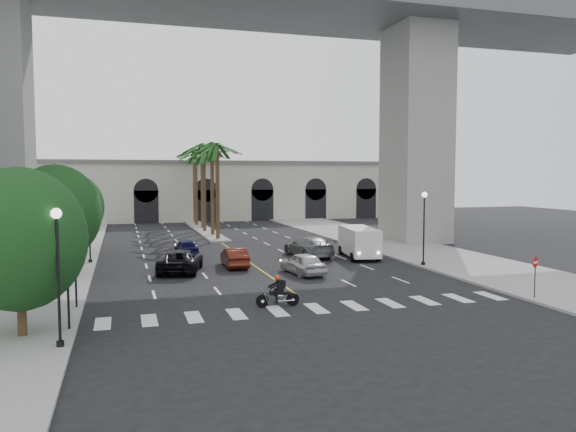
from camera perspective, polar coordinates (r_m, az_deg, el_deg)
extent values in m
plane|color=black|center=(29.38, 1.92, -8.70)|extent=(140.00, 140.00, 0.00)
cube|color=gray|center=(43.08, -24.30, -4.81)|extent=(8.00, 100.00, 0.15)
cube|color=gray|center=(48.98, 13.12, -3.49)|extent=(8.00, 100.00, 0.15)
cube|color=gray|center=(66.11, -8.54, -1.41)|extent=(2.00, 24.00, 0.20)
cube|color=beige|center=(82.70, -10.20, 2.41)|extent=(70.00, 10.00, 8.00)
cube|color=slate|center=(82.68, -10.24, 5.35)|extent=(71.00, 10.50, 0.50)
cube|color=gray|center=(56.49, 12.88, 8.03)|extent=(5.00, 6.00, 20.80)
cube|color=#585D61|center=(53.40, -0.55, 21.04)|extent=(75.00, 13.00, 2.50)
cylinder|color=#47331E|center=(55.93, -7.17, 2.35)|extent=(0.40, 0.40, 9.50)
cylinder|color=#47331E|center=(59.89, -7.70, 2.62)|extent=(0.40, 0.40, 9.80)
cylinder|color=#47331E|center=(63.81, -8.51, 2.48)|extent=(0.40, 0.40, 9.30)
cylinder|color=#47331E|center=(67.81, -8.69, 2.92)|extent=(0.40, 0.40, 10.10)
cylinder|color=#47331E|center=(71.75, -9.32, 2.79)|extent=(0.40, 0.40, 9.60)
cylinder|color=#47331E|center=(75.75, -9.48, 2.97)|extent=(0.40, 0.40, 9.90)
cylinder|color=#382616|center=(25.08, -25.42, -8.64)|extent=(0.36, 0.36, 2.34)
ellipsoid|color=black|center=(24.62, -25.63, -2.13)|extent=(5.20, 5.20, 5.72)
cylinder|color=#382616|center=(37.76, -22.37, -4.23)|extent=(0.36, 0.36, 2.45)
ellipsoid|color=black|center=(37.45, -22.50, 0.31)|extent=(5.44, 5.44, 5.98)
cylinder|color=#382616|center=(49.62, -20.96, -2.33)|extent=(0.36, 0.36, 2.27)
ellipsoid|color=black|center=(49.40, -21.05, 0.87)|extent=(5.04, 5.04, 5.54)
cylinder|color=black|center=(23.19, -22.13, -12.10)|extent=(0.28, 0.28, 0.36)
cylinder|color=black|center=(22.64, -22.30, -6.21)|extent=(0.11, 0.11, 5.00)
sphere|color=white|center=(22.34, -22.48, 0.24)|extent=(0.40, 0.40, 0.40)
cylinder|color=black|center=(43.70, -19.44, -4.41)|extent=(0.28, 0.28, 0.36)
cylinder|color=black|center=(43.41, -19.52, -1.25)|extent=(0.11, 0.11, 5.00)
sphere|color=white|center=(43.25, -19.60, 2.11)|extent=(0.40, 0.40, 0.40)
cylinder|color=black|center=(41.18, 13.58, -4.81)|extent=(0.28, 0.28, 0.36)
cylinder|color=black|center=(40.87, 13.64, -1.45)|extent=(0.11, 0.11, 5.00)
sphere|color=white|center=(40.70, 13.70, 2.12)|extent=(0.40, 0.40, 0.40)
cylinder|color=black|center=(25.24, -21.44, -7.09)|extent=(0.10, 0.10, 3.50)
cube|color=black|center=(24.99, -21.54, -3.72)|extent=(0.25, 0.18, 0.80)
cylinder|color=black|center=(29.16, -20.77, -5.57)|extent=(0.10, 0.10, 3.50)
cube|color=black|center=(28.95, -20.85, -2.64)|extent=(0.25, 0.18, 0.80)
cylinder|color=black|center=(28.07, -2.62, -8.63)|extent=(0.65, 0.13, 0.65)
cylinder|color=black|center=(28.43, 0.48, -8.46)|extent=(0.65, 0.13, 0.65)
cube|color=silver|center=(28.24, -0.95, -8.37)|extent=(0.44, 0.32, 0.28)
cube|color=black|center=(28.14, -1.28, -7.79)|extent=(0.60, 0.26, 0.22)
cube|color=black|center=(28.26, -0.31, -7.82)|extent=(0.49, 0.27, 0.13)
cylinder|color=black|center=(27.99, -2.15, -7.36)|extent=(0.05, 0.60, 0.03)
cube|color=black|center=(28.12, -0.80, -7.03)|extent=(0.29, 0.42, 0.56)
cube|color=black|center=(28.15, -0.46, -6.91)|extent=(0.16, 0.33, 0.41)
sphere|color=red|center=(28.01, -1.11, -6.31)|extent=(0.28, 0.28, 0.28)
imported|color=#B2B2B7|center=(37.09, 1.51, -4.82)|extent=(2.33, 4.49, 1.46)
imported|color=#531A10|center=(40.07, -5.45, -4.22)|extent=(1.55, 4.23, 1.38)
imported|color=black|center=(38.63, -10.85, -4.47)|extent=(3.82, 5.99, 1.54)
imported|color=slate|center=(44.90, 2.10, -3.12)|extent=(3.04, 5.91, 1.64)
imported|color=#0F0E44|center=(46.14, -10.26, -3.15)|extent=(1.74, 4.07, 1.37)
cube|color=silver|center=(44.50, 7.23, -2.52)|extent=(2.95, 5.89, 2.09)
cube|color=black|center=(41.91, 8.16, -2.59)|extent=(1.95, 0.56, 0.89)
cylinder|color=black|center=(42.48, 6.60, -4.19)|extent=(0.40, 0.77, 0.73)
cylinder|color=black|center=(43.00, 9.17, -4.11)|extent=(0.40, 0.77, 0.73)
cylinder|color=black|center=(46.30, 5.41, -3.48)|extent=(0.40, 0.77, 0.73)
cylinder|color=black|center=(46.77, 7.78, -3.42)|extent=(0.40, 0.77, 0.73)
imported|color=black|center=(30.34, -24.29, -6.88)|extent=(0.63, 0.48, 1.55)
imported|color=black|center=(31.51, -25.85, -6.25)|extent=(1.01, 0.86, 1.85)
cylinder|color=black|center=(32.06, 23.79, -5.91)|extent=(0.05, 0.05, 2.26)
cylinder|color=#AC0C12|center=(31.92, 23.84, -4.33)|extent=(0.53, 0.25, 0.56)
cube|color=silver|center=(31.92, 23.84, -4.33)|extent=(0.40, 0.19, 0.09)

